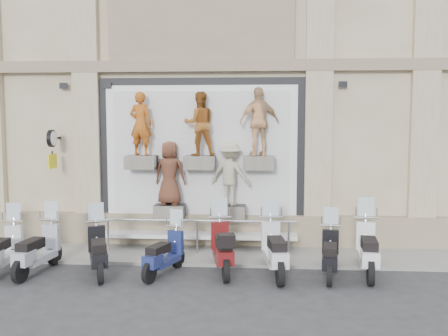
{
  "coord_description": "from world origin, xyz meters",
  "views": [
    {
      "loc": [
        1.53,
        -10.33,
        3.4
      ],
      "look_at": [
        0.69,
        1.9,
        2.25
      ],
      "focal_mm": 40.0,
      "sensor_mm": 36.0,
      "label": 1
    }
  ],
  "objects_px": {
    "scooter_c": "(37,240)",
    "clock_sign_bracket": "(52,144)",
    "scooter_i": "(368,238)",
    "guard_rail": "(197,238)",
    "scooter_g": "(275,238)",
    "scooter_h": "(330,244)",
    "scooter_d": "(98,241)",
    "scooter_b": "(3,240)",
    "scooter_e": "(164,244)",
    "scooter_f": "(222,237)"
  },
  "relations": [
    {
      "from": "scooter_c",
      "to": "clock_sign_bracket",
      "type": "bearing_deg",
      "value": 110.54
    },
    {
      "from": "clock_sign_bracket",
      "to": "scooter_i",
      "type": "xyz_separation_m",
      "value": [
        7.86,
        -1.8,
        -1.98
      ]
    },
    {
      "from": "scooter_i",
      "to": "guard_rail",
      "type": "bearing_deg",
      "value": 168.31
    },
    {
      "from": "scooter_g",
      "to": "scooter_h",
      "type": "distance_m",
      "value": 1.21
    },
    {
      "from": "scooter_d",
      "to": "scooter_c",
      "type": "bearing_deg",
      "value": 158.95
    },
    {
      "from": "clock_sign_bracket",
      "to": "scooter_c",
      "type": "xyz_separation_m",
      "value": [
        0.52,
        -2.19,
        -2.03
      ]
    },
    {
      "from": "scooter_b",
      "to": "scooter_i",
      "type": "bearing_deg",
      "value": -0.67
    },
    {
      "from": "guard_rail",
      "to": "scooter_e",
      "type": "distance_m",
      "value": 1.76
    },
    {
      "from": "scooter_g",
      "to": "scooter_d",
      "type": "bearing_deg",
      "value": 176.06
    },
    {
      "from": "scooter_f",
      "to": "scooter_c",
      "type": "bearing_deg",
      "value": 174.68
    },
    {
      "from": "scooter_f",
      "to": "scooter_d",
      "type": "bearing_deg",
      "value": 177.02
    },
    {
      "from": "scooter_c",
      "to": "scooter_f",
      "type": "distance_m",
      "value": 4.13
    },
    {
      "from": "guard_rail",
      "to": "scooter_h",
      "type": "height_order",
      "value": "scooter_h"
    },
    {
      "from": "scooter_f",
      "to": "scooter_g",
      "type": "xyz_separation_m",
      "value": [
        1.16,
        -0.13,
        0.03
      ]
    },
    {
      "from": "scooter_d",
      "to": "scooter_f",
      "type": "bearing_deg",
      "value": -14.02
    },
    {
      "from": "scooter_b",
      "to": "scooter_e",
      "type": "bearing_deg",
      "value": -2.22
    },
    {
      "from": "scooter_e",
      "to": "scooter_h",
      "type": "xyz_separation_m",
      "value": [
        3.64,
        0.13,
        0.03
      ]
    },
    {
      "from": "scooter_b",
      "to": "scooter_h",
      "type": "bearing_deg",
      "value": -1.91
    },
    {
      "from": "clock_sign_bracket",
      "to": "scooter_f",
      "type": "bearing_deg",
      "value": -21.68
    },
    {
      "from": "guard_rail",
      "to": "scooter_b",
      "type": "relative_size",
      "value": 2.75
    },
    {
      "from": "scooter_c",
      "to": "guard_rail",
      "type": "bearing_deg",
      "value": 34.11
    },
    {
      "from": "scooter_c",
      "to": "scooter_d",
      "type": "xyz_separation_m",
      "value": [
        1.38,
        0.0,
        -0.01
      ]
    },
    {
      "from": "scooter_d",
      "to": "scooter_b",
      "type": "bearing_deg",
      "value": 159.61
    },
    {
      "from": "scooter_c",
      "to": "scooter_e",
      "type": "height_order",
      "value": "scooter_c"
    },
    {
      "from": "scooter_c",
      "to": "scooter_e",
      "type": "bearing_deg",
      "value": 8.36
    },
    {
      "from": "scooter_e",
      "to": "scooter_b",
      "type": "bearing_deg",
      "value": -158.98
    },
    {
      "from": "scooter_b",
      "to": "scooter_f",
      "type": "bearing_deg",
      "value": 0.71
    },
    {
      "from": "scooter_b",
      "to": "scooter_c",
      "type": "distance_m",
      "value": 0.78
    },
    {
      "from": "scooter_c",
      "to": "scooter_g",
      "type": "distance_m",
      "value": 5.29
    },
    {
      "from": "guard_rail",
      "to": "scooter_e",
      "type": "xyz_separation_m",
      "value": [
        -0.53,
        -1.66,
        0.23
      ]
    },
    {
      "from": "scooter_h",
      "to": "scooter_i",
      "type": "height_order",
      "value": "scooter_i"
    },
    {
      "from": "guard_rail",
      "to": "scooter_b",
      "type": "bearing_deg",
      "value": -157.23
    },
    {
      "from": "guard_rail",
      "to": "scooter_g",
      "type": "distance_m",
      "value": 2.46
    },
    {
      "from": "guard_rail",
      "to": "clock_sign_bracket",
      "type": "xyz_separation_m",
      "value": [
        -3.9,
        0.47,
        2.34
      ]
    },
    {
      "from": "scooter_b",
      "to": "scooter_f",
      "type": "xyz_separation_m",
      "value": [
        4.9,
        0.37,
        0.06
      ]
    },
    {
      "from": "scooter_g",
      "to": "scooter_h",
      "type": "bearing_deg",
      "value": -8.11
    },
    {
      "from": "scooter_b",
      "to": "scooter_e",
      "type": "height_order",
      "value": "scooter_b"
    },
    {
      "from": "scooter_b",
      "to": "scooter_d",
      "type": "bearing_deg",
      "value": -2.87
    },
    {
      "from": "scooter_h",
      "to": "scooter_e",
      "type": "bearing_deg",
      "value": -169.46
    },
    {
      "from": "scooter_i",
      "to": "scooter_h",
      "type": "bearing_deg",
      "value": -159.82
    },
    {
      "from": "scooter_h",
      "to": "scooter_b",
      "type": "bearing_deg",
      "value": -169.76
    },
    {
      "from": "clock_sign_bracket",
      "to": "scooter_c",
      "type": "relative_size",
      "value": 0.54
    },
    {
      "from": "guard_rail",
      "to": "scooter_c",
      "type": "xyz_separation_m",
      "value": [
        -3.38,
        -1.72,
        0.31
      ]
    },
    {
      "from": "clock_sign_bracket",
      "to": "scooter_g",
      "type": "distance_m",
      "value": 6.44
    },
    {
      "from": "scooter_g",
      "to": "clock_sign_bracket",
      "type": "bearing_deg",
      "value": 154.19
    },
    {
      "from": "scooter_c",
      "to": "scooter_f",
      "type": "height_order",
      "value": "scooter_f"
    },
    {
      "from": "guard_rail",
      "to": "scooter_b",
      "type": "xyz_separation_m",
      "value": [
        -4.16,
        -1.75,
        0.28
      ]
    },
    {
      "from": "scooter_b",
      "to": "scooter_c",
      "type": "height_order",
      "value": "scooter_c"
    },
    {
      "from": "scooter_f",
      "to": "scooter_h",
      "type": "bearing_deg",
      "value": -13.82
    },
    {
      "from": "scooter_d",
      "to": "scooter_e",
      "type": "relative_size",
      "value": 1.1
    }
  ]
}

